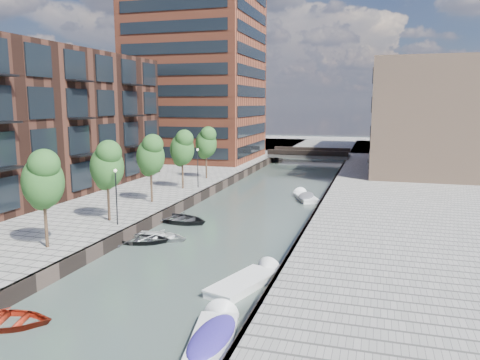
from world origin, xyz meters
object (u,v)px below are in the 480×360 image
at_px(tree_3, 107,164).
at_px(motorboat_2, 250,282).
at_px(bridge, 309,154).
at_px(motorboat_3, 214,336).
at_px(car, 375,159).
at_px(sloop_2, 5,325).
at_px(tree_6, 206,142).
at_px(sloop_1, 141,242).
at_px(sloop_3, 161,239).
at_px(tree_4, 150,154).
at_px(motorboat_4, 305,197).
at_px(tree_5, 182,147).
at_px(sloop_4, 180,222).
at_px(tree_2, 43,178).

height_order(tree_3, motorboat_2, tree_3).
distance_m(bridge, motorboat_3, 60.41).
xyz_separation_m(bridge, car, (10.53, -5.04, 0.20)).
bearing_deg(sloop_2, bridge, -20.70).
relative_size(tree_6, motorboat_3, 1.16).
relative_size(sloop_1, sloop_3, 1.05).
relative_size(sloop_1, sloop_2, 1.04).
xyz_separation_m(bridge, sloop_2, (-4.78, -61.58, -1.39)).
bearing_deg(sloop_1, tree_3, 54.59).
xyz_separation_m(tree_4, motorboat_4, (12.34, 10.00, -5.12)).
xyz_separation_m(tree_3, tree_5, (0.00, 14.00, 0.00)).
xyz_separation_m(sloop_3, motorboat_2, (8.45, -6.27, 0.10)).
height_order(sloop_1, sloop_3, sloop_1).
relative_size(tree_3, motorboat_2, 1.10).
distance_m(tree_5, tree_6, 7.00).
relative_size(bridge, sloop_4, 2.56).
xyz_separation_m(tree_3, sloop_1, (3.43, -1.56, -5.31)).
distance_m(tree_4, motorboat_4, 16.69).
relative_size(tree_2, car, 1.72).
bearing_deg(car, motorboat_4, -86.55).
relative_size(tree_2, tree_3, 1.00).
distance_m(tree_4, tree_5, 7.00).
xyz_separation_m(bridge, tree_3, (-8.50, -47.00, 3.92)).
bearing_deg(tree_3, motorboat_2, -27.56).
xyz_separation_m(sloop_2, motorboat_4, (8.63, 31.58, 0.19)).
distance_m(tree_2, motorboat_3, 15.42).
bearing_deg(sloop_2, motorboat_3, -98.08).
distance_m(tree_2, sloop_1, 8.34).
xyz_separation_m(bridge, sloop_3, (-4.02, -47.48, -1.39)).
bearing_deg(bridge, tree_4, -102.00).
height_order(tree_3, car, tree_3).
bearing_deg(sloop_4, sloop_2, -167.42).
xyz_separation_m(tree_6, motorboat_4, (12.34, -4.00, -5.12)).
relative_size(sloop_2, sloop_4, 0.83).
relative_size(sloop_2, motorboat_2, 0.78).
bearing_deg(bridge, motorboat_4, -82.70).
bearing_deg(tree_6, sloop_1, -81.34).
xyz_separation_m(tree_4, sloop_2, (3.72, -21.58, -5.31)).
bearing_deg(tree_2, sloop_1, 57.74).
height_order(bridge, tree_4, tree_4).
height_order(sloop_4, motorboat_2, motorboat_2).
height_order(tree_6, motorboat_2, tree_6).
height_order(tree_2, sloop_2, tree_2).
distance_m(tree_5, motorboat_3, 30.66).
xyz_separation_m(tree_3, motorboat_3, (13.15, -13.22, -5.11)).
relative_size(sloop_2, motorboat_3, 0.82).
bearing_deg(tree_4, car, 61.44).
bearing_deg(sloop_4, tree_6, 25.97).
relative_size(sloop_4, motorboat_4, 1.02).
xyz_separation_m(motorboat_3, car, (5.89, 55.18, 1.39)).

